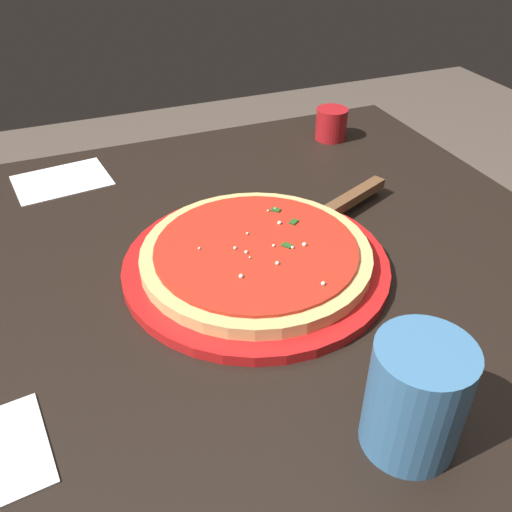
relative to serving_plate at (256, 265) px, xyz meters
name	(u,v)px	position (x,y,z in m)	size (l,w,h in m)	color
restaurant_table	(251,362)	(-0.02, -0.02, -0.15)	(0.90, 0.89, 0.74)	black
serving_plate	(256,265)	(0.00, 0.00, 0.00)	(0.33, 0.33, 0.01)	red
pizza	(256,254)	(0.00, 0.00, 0.02)	(0.28, 0.28, 0.02)	#DBB26B
pizza_server	(336,209)	(0.15, 0.06, 0.01)	(0.22, 0.13, 0.01)	silver
cup_tall_drink	(416,397)	(0.03, -0.28, 0.05)	(0.08, 0.08, 0.11)	teal
cup_small_sauce	(331,124)	(0.27, 0.31, 0.02)	(0.06, 0.06, 0.06)	#B2191E
napkin_loose_left	(62,181)	(-0.20, 0.33, -0.01)	(0.14, 0.11, 0.00)	white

